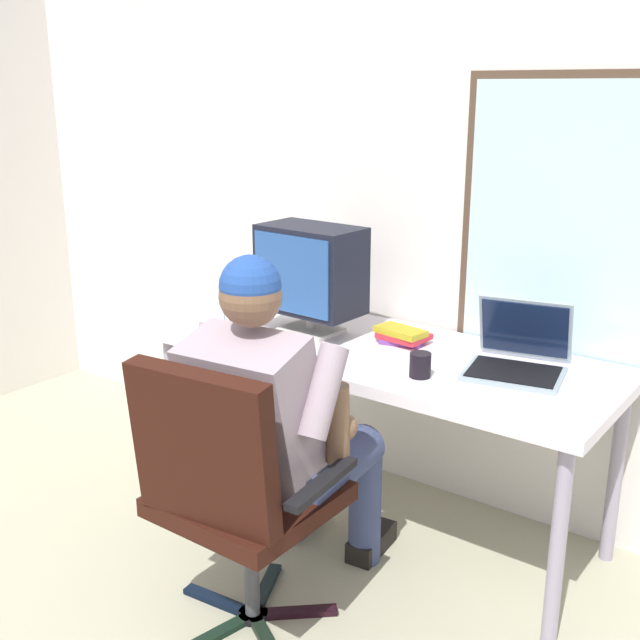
{
  "coord_description": "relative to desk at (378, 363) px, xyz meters",
  "views": [
    {
      "loc": [
        1.25,
        -0.36,
        1.7
      ],
      "look_at": [
        -0.24,
        1.65,
        0.94
      ],
      "focal_mm": 43.82,
      "sensor_mm": 36.0,
      "label": 1
    }
  ],
  "objects": [
    {
      "name": "wall_rear",
      "position": [
        0.26,
        0.42,
        0.62
      ],
      "size": [
        5.46,
        0.08,
        2.59
      ],
      "color": "silver",
      "rests_on": "ground"
    },
    {
      "name": "desk",
      "position": [
        0.0,
        0.0,
        0.0
      ],
      "size": [
        1.82,
        0.71,
        0.74
      ],
      "color": "gray",
      "rests_on": "ground"
    },
    {
      "name": "office_chair",
      "position": [
        0.02,
        -0.86,
        -0.13
      ],
      "size": [
        0.62,
        0.56,
        0.95
      ],
      "color": "black",
      "rests_on": "ground"
    },
    {
      "name": "person_seated",
      "position": [
        -0.01,
        -0.59,
        -0.04
      ],
      "size": [
        0.56,
        0.84,
        1.23
      ],
      "color": "#364066",
      "rests_on": "ground"
    },
    {
      "name": "crt_monitor",
      "position": [
        -0.32,
        0.0,
        0.32
      ],
      "size": [
        0.42,
        0.26,
        0.43
      ],
      "color": "beige",
      "rests_on": "desk"
    },
    {
      "name": "laptop",
      "position": [
        0.52,
        0.09,
        0.13
      ],
      "size": [
        0.39,
        0.4,
        0.24
      ],
      "color": "#83949C",
      "rests_on": "desk"
    },
    {
      "name": "wine_glass",
      "position": [
        -0.62,
        -0.19,
        0.17
      ],
      "size": [
        0.09,
        0.09,
        0.15
      ],
      "color": "silver",
      "rests_on": "desk"
    },
    {
      "name": "book_stack",
      "position": [
        0.05,
        0.1,
        0.09
      ],
      "size": [
        0.21,
        0.16,
        0.06
      ],
      "color": "#6A398B",
      "rests_on": "desk"
    },
    {
      "name": "coffee_mug",
      "position": [
        0.28,
        -0.18,
        0.11
      ],
      "size": [
        0.07,
        0.07,
        0.09
      ],
      "color": "black",
      "rests_on": "desk"
    }
  ]
}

